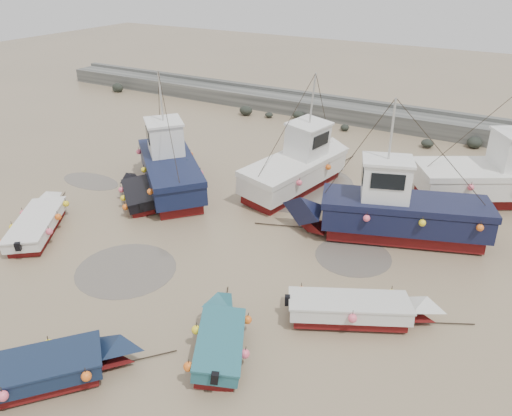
# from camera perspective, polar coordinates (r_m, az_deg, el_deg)

# --- Properties ---
(ground) EXTENTS (120.00, 120.00, 0.00)m
(ground) POSITION_cam_1_polar(r_m,az_deg,el_deg) (21.07, -7.17, -6.15)
(ground) COLOR #917B5C
(ground) RESTS_ON ground
(seawall) EXTENTS (60.00, 4.92, 1.50)m
(seawall) POSITION_cam_1_polar(r_m,az_deg,el_deg) (38.98, 12.80, 10.22)
(seawall) COLOR slate
(seawall) RESTS_ON ground
(puddle_a) EXTENTS (4.10, 4.10, 0.01)m
(puddle_a) POSITION_cam_1_polar(r_m,az_deg,el_deg) (21.11, -14.63, -6.82)
(puddle_a) COLOR #5D564C
(puddle_a) RESTS_ON ground
(puddle_b) EXTENTS (3.23, 3.23, 0.01)m
(puddle_b) POSITION_cam_1_polar(r_m,az_deg,el_deg) (21.69, 11.04, -5.42)
(puddle_b) COLOR #5D564C
(puddle_b) RESTS_ON ground
(puddle_c) EXTENTS (3.80, 3.80, 0.01)m
(puddle_c) POSITION_cam_1_polar(r_m,az_deg,el_deg) (29.73, -18.37, 2.92)
(puddle_c) COLOR #5D564C
(puddle_c) RESTS_ON ground
(puddle_d) EXTENTS (5.30, 5.30, 0.01)m
(puddle_d) POSITION_cam_1_polar(r_m,az_deg,el_deg) (27.60, 5.50, 2.37)
(puddle_d) COLOR #5D564C
(puddle_d) RESTS_ON ground
(dinghy_0) EXTENTS (4.46, 5.98, 1.43)m
(dinghy_0) POSITION_cam_1_polar(r_m,az_deg,el_deg) (25.00, -23.51, -1.30)
(dinghy_0) COLOR maroon
(dinghy_0) RESTS_ON ground
(dinghy_1) EXTENTS (4.93, 5.52, 1.43)m
(dinghy_1) POSITION_cam_1_polar(r_m,az_deg,el_deg) (16.68, -23.29, -16.58)
(dinghy_1) COLOR maroon
(dinghy_1) RESTS_ON ground
(dinghy_2) EXTENTS (3.13, 4.95, 1.43)m
(dinghy_2) POSITION_cam_1_polar(r_m,az_deg,el_deg) (16.51, -4.29, -14.34)
(dinghy_2) COLOR maroon
(dinghy_2) RESTS_ON ground
(dinghy_3) EXTENTS (6.14, 3.68, 1.43)m
(dinghy_3) POSITION_cam_1_polar(r_m,az_deg,el_deg) (17.91, 11.80, -11.20)
(dinghy_3) COLOR maroon
(dinghy_3) RESTS_ON ground
(dinghy_4) EXTENTS (4.63, 4.16, 1.43)m
(dinghy_4) POSITION_cam_1_polar(r_m,az_deg,el_deg) (26.43, -13.28, 1.90)
(dinghy_4) COLOR maroon
(dinghy_4) RESTS_ON ground
(cabin_boat_0) EXTENTS (8.48, 7.93, 6.22)m
(cabin_boat_0) POSITION_cam_1_polar(r_m,az_deg,el_deg) (27.52, -9.93, 5.02)
(cabin_boat_0) COLOR maroon
(cabin_boat_0) RESTS_ON ground
(cabin_boat_1) EXTENTS (3.77, 10.00, 6.22)m
(cabin_boat_1) POSITION_cam_1_polar(r_m,az_deg,el_deg) (27.14, 5.00, 5.04)
(cabin_boat_1) COLOR maroon
(cabin_boat_1) RESTS_ON ground
(cabin_boat_2) EXTENTS (10.25, 5.33, 6.22)m
(cabin_boat_2) POSITION_cam_1_polar(r_m,az_deg,el_deg) (22.91, 15.13, -0.22)
(cabin_boat_2) COLOR maroon
(cabin_boat_2) RESTS_ON ground
(cabin_boat_3) EXTENTS (9.93, 7.14, 6.22)m
(cabin_boat_3) POSITION_cam_1_polar(r_m,az_deg,el_deg) (28.52, 26.48, 3.26)
(cabin_boat_3) COLOR maroon
(cabin_boat_3) RESTS_ON ground
(person) EXTENTS (0.83, 0.75, 1.91)m
(person) POSITION_cam_1_polar(r_m,az_deg,el_deg) (27.22, -7.63, 1.88)
(person) COLOR #1A233C
(person) RESTS_ON ground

